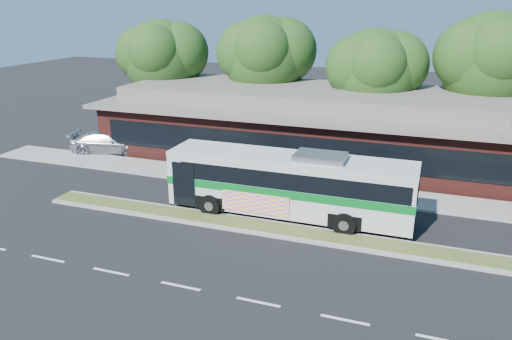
% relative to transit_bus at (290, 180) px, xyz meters
% --- Properties ---
extents(ground, '(120.00, 120.00, 0.00)m').
position_rel_transit_bus_xyz_m(ground, '(1.03, -2.40, -1.83)').
color(ground, black).
rests_on(ground, ground).
extents(median_strip, '(26.00, 1.10, 0.15)m').
position_rel_transit_bus_xyz_m(median_strip, '(1.03, -1.80, -1.75)').
color(median_strip, '#4A5223').
rests_on(median_strip, ground).
extents(sidewalk, '(44.00, 2.60, 0.12)m').
position_rel_transit_bus_xyz_m(sidewalk, '(1.03, 4.00, -1.77)').
color(sidewalk, gray).
rests_on(sidewalk, ground).
extents(parking_lot, '(14.00, 12.00, 0.01)m').
position_rel_transit_bus_xyz_m(parking_lot, '(-16.97, 7.60, -1.82)').
color(parking_lot, black).
rests_on(parking_lot, ground).
extents(plaza_building, '(33.20, 11.20, 4.45)m').
position_rel_transit_bus_xyz_m(plaza_building, '(1.03, 10.59, 0.30)').
color(plaza_building, '#501D19').
rests_on(plaza_building, ground).
extents(tree_bg_a, '(6.47, 5.80, 8.63)m').
position_rel_transit_bus_xyz_m(tree_bg_a, '(-13.55, 12.74, 4.04)').
color(tree_bg_a, black).
rests_on(tree_bg_a, ground).
extents(tree_bg_b, '(6.69, 6.00, 9.00)m').
position_rel_transit_bus_xyz_m(tree_bg_b, '(-5.53, 13.75, 4.32)').
color(tree_bg_b, black).
rests_on(tree_bg_b, ground).
extents(tree_bg_c, '(6.24, 5.60, 8.26)m').
position_rel_transit_bus_xyz_m(tree_bg_c, '(2.44, 12.74, 3.77)').
color(tree_bg_c, black).
rests_on(tree_bg_c, ground).
extents(tree_bg_d, '(6.91, 6.20, 9.37)m').
position_rel_transit_bus_xyz_m(tree_bg_d, '(9.48, 13.75, 4.59)').
color(tree_bg_d, black).
rests_on(tree_bg_d, ground).
extents(transit_bus, '(11.71, 2.80, 3.28)m').
position_rel_transit_bus_xyz_m(transit_bus, '(0.00, 0.00, 0.00)').
color(transit_bus, beige).
rests_on(transit_bus, ground).
extents(sedan, '(5.50, 3.42, 1.49)m').
position_rel_transit_bus_xyz_m(sedan, '(-14.63, 6.08, -1.08)').
color(sedan, '#A1A3A8').
rests_on(sedan, ground).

